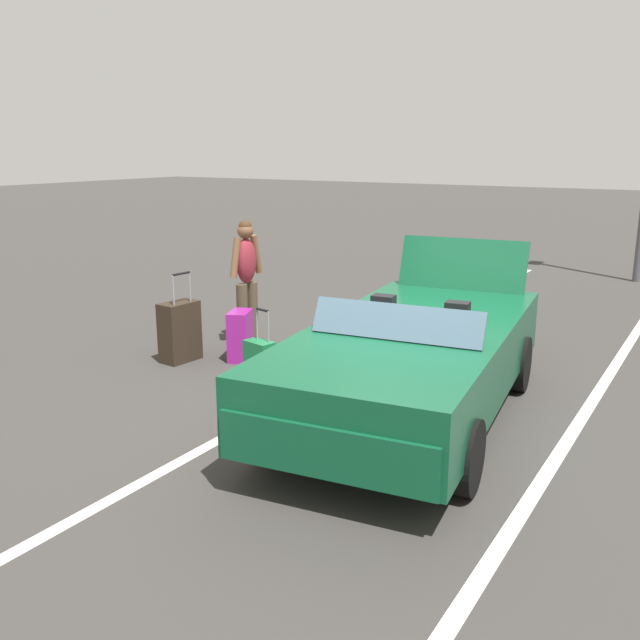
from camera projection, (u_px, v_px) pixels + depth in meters
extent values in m
plane|color=#383533|center=(410.00, 418.00, 6.78)|extent=(80.00, 80.00, 0.00)
cube|color=silver|center=(302.00, 395.00, 7.42)|extent=(18.00, 0.12, 0.01)
cube|color=silver|center=(561.00, 451.00, 6.06)|extent=(18.00, 0.12, 0.01)
cube|color=#0F4C2D|center=(412.00, 358.00, 6.63)|extent=(4.28, 2.24, 0.64)
cube|color=#0F4C2D|center=(357.00, 421.00, 5.39)|extent=(1.50, 1.82, 0.38)
cube|color=slate|center=(396.00, 322.00, 6.06)|extent=(0.37, 1.56, 0.31)
cube|color=black|center=(457.00, 313.00, 6.56)|extent=(0.19, 0.24, 0.22)
cube|color=black|center=(383.00, 306.00, 6.86)|extent=(0.19, 0.24, 0.22)
cube|color=#0F4C2D|center=(462.00, 265.00, 8.20)|extent=(0.42, 1.51, 0.61)
cylinder|color=black|center=(463.00, 456.00, 5.26)|extent=(0.62, 0.29, 0.60)
cylinder|color=black|center=(275.00, 422.00, 5.91)|extent=(0.62, 0.29, 0.60)
cylinder|color=black|center=(518.00, 363.00, 7.51)|extent=(0.62, 0.29, 0.60)
cylinder|color=black|center=(377.00, 346.00, 8.16)|extent=(0.62, 0.29, 0.60)
cube|color=#2D2319|center=(180.00, 332.00, 8.52)|extent=(0.51, 0.33, 0.74)
cube|color=black|center=(172.00, 334.00, 8.62)|extent=(0.38, 0.06, 0.41)
cylinder|color=gray|center=(173.00, 290.00, 8.24)|extent=(0.02, 0.02, 0.36)
cylinder|color=gray|center=(190.00, 287.00, 8.44)|extent=(0.02, 0.02, 0.36)
cylinder|color=black|center=(181.00, 274.00, 8.30)|extent=(0.27, 0.05, 0.03)
sphere|color=black|center=(177.00, 364.00, 8.42)|extent=(0.04, 0.04, 0.04)
sphere|color=black|center=(197.00, 357.00, 8.68)|extent=(0.04, 0.04, 0.04)
cube|color=#991E8C|center=(240.00, 336.00, 8.57)|extent=(0.46, 0.37, 0.62)
sphere|color=black|center=(245.00, 362.00, 8.49)|extent=(0.04, 0.04, 0.04)
sphere|color=black|center=(251.00, 355.00, 8.76)|extent=(0.04, 0.04, 0.04)
cube|color=#19723F|center=(260.00, 363.00, 7.69)|extent=(0.27, 0.37, 0.50)
cylinder|color=gray|center=(268.00, 327.00, 7.57)|extent=(0.02, 0.02, 0.34)
cylinder|color=gray|center=(257.00, 324.00, 7.69)|extent=(0.02, 0.02, 0.34)
cylinder|color=black|center=(262.00, 310.00, 7.59)|extent=(0.07, 0.19, 0.03)
sphere|color=black|center=(272.00, 383.00, 7.72)|extent=(0.04, 0.04, 0.04)
sphere|color=black|center=(258.00, 378.00, 7.88)|extent=(0.04, 0.04, 0.04)
cylinder|color=#4C3F2D|center=(252.00, 312.00, 9.37)|extent=(0.16, 0.16, 0.82)
cylinder|color=#4C3F2D|center=(242.00, 315.00, 9.21)|extent=(0.16, 0.16, 0.82)
ellipsoid|color=maroon|center=(246.00, 261.00, 9.11)|extent=(0.34, 0.24, 0.60)
sphere|color=brown|center=(245.00, 231.00, 9.02)|extent=(0.21, 0.21, 0.21)
sphere|color=#472D19|center=(245.00, 227.00, 9.01)|extent=(0.18, 0.18, 0.18)
cylinder|color=brown|center=(256.00, 254.00, 9.26)|extent=(0.20, 0.10, 0.53)
cylinder|color=brown|center=(235.00, 258.00, 8.94)|extent=(0.20, 0.10, 0.53)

